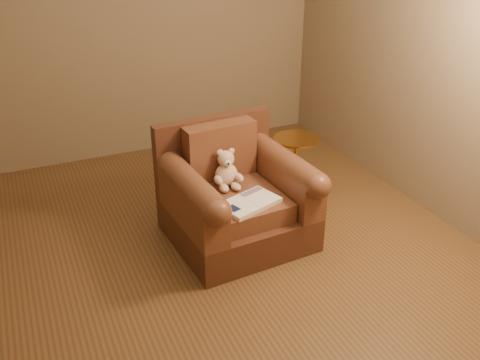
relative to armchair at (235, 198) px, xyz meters
name	(u,v)px	position (x,y,z in m)	size (l,w,h in m)	color
floor	(193,256)	(-0.38, -0.12, -0.33)	(4.00, 4.00, 0.00)	brown
room	(181,11)	(-0.38, -0.12, 1.39)	(4.02, 4.02, 2.71)	#776349
armchair	(235,198)	(0.00, 0.00, 0.00)	(1.01, 0.96, 0.85)	#4A2818
teddy_bear	(227,172)	(-0.03, 0.07, 0.19)	(0.21, 0.24, 0.29)	beige
guidebook	(249,203)	(0.00, -0.26, 0.09)	(0.47, 0.37, 0.03)	beige
side_table	(295,165)	(0.73, 0.39, -0.04)	(0.38, 0.38, 0.54)	gold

